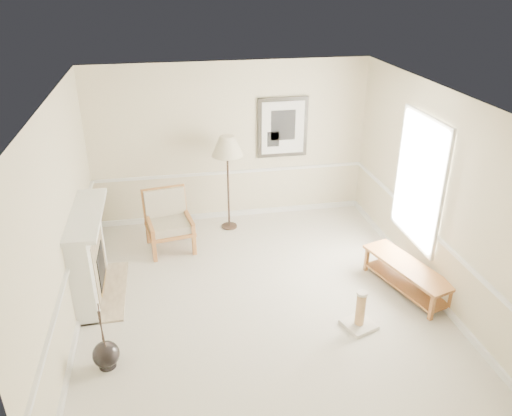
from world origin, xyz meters
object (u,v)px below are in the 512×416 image
Objects in this scene: floor_vase at (106,355)px; scratching_post at (360,316)px; floor_lamp at (227,149)px; armchair at (168,218)px; bench at (407,273)px.

floor_vase reaches higher than scratching_post.
floor_lamp is 3.18× the size of scratching_post.
armchair is 3.58m from scratching_post.
floor_vase is 3.23m from scratching_post.
floor_vase is 1.71× the size of scratching_post.
floor_lamp is at bearing 14.18° from armchair.
floor_lamp reaches higher than bench.
armchair is 1.80× the size of scratching_post.
scratching_post reaches higher than bench.
scratching_post is at bearing 2.60° from floor_vase.
floor_vase is at bearing -169.11° from bench.
armchair reaches higher than floor_vase.
scratching_post is (1.30, -3.12, -1.34)m from floor_lamp.
bench is at bearing -47.21° from floor_lamp.
armchair is at bearing 73.46° from floor_vase.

